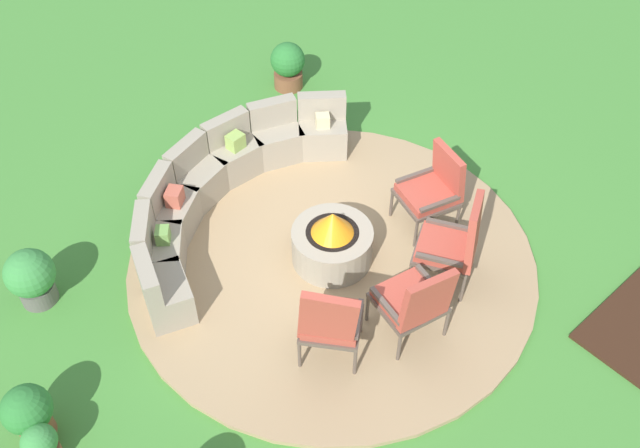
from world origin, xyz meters
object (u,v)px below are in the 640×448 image
lounge_chair_back_left (455,242)px  lounge_chair_back_right (434,187)px  fire_pit (332,241)px  lounge_chair_front_right (415,301)px  lounge_chair_front_left (330,321)px  curved_stone_bench (221,188)px  potted_plant_4 (29,413)px  potted_plant_0 (31,276)px  potted_plant_1 (288,64)px  potted_plant_3 (42,446)px

lounge_chair_back_left → lounge_chair_back_right: (0.49, 0.73, -0.04)m
fire_pit → lounge_chair_back_right: 1.31m
lounge_chair_front_right → lounge_chair_back_right: (1.34, 0.95, -0.00)m
lounge_chair_front_left → lounge_chair_front_right: lounge_chair_front_left is taller
curved_stone_bench → potted_plant_4: size_ratio=5.53×
fire_pit → potted_plant_0: (-2.68, 1.70, 0.05)m
lounge_chair_back_left → potted_plant_4: lounge_chair_back_left is taller
lounge_chair_front_right → potted_plant_4: bearing=166.3°
lounge_chair_front_left → lounge_chair_back_left: (1.64, -0.13, -0.01)m
fire_pit → lounge_chair_front_right: 1.31m
fire_pit → potted_plant_0: bearing=147.6°
lounge_chair_front_left → fire_pit: bearing=97.2°
lounge_chair_front_right → potted_plant_0: lounge_chair_front_right is taller
curved_stone_bench → lounge_chair_back_right: bearing=-47.3°
potted_plant_1 → potted_plant_4: bearing=-153.6°
potted_plant_1 → potted_plant_4: (-5.22, -2.60, -0.02)m
fire_pit → potted_plant_3: (-3.48, -0.04, -0.06)m
lounge_chair_front_right → potted_plant_3: size_ratio=2.03×
lounge_chair_front_right → potted_plant_3: lounge_chair_front_right is taller
lounge_chair_front_left → potted_plant_3: size_ratio=2.28×
fire_pit → lounge_chair_back_left: size_ratio=0.77×
fire_pit → curved_stone_bench: 1.52m
potted_plant_0 → lounge_chair_back_right: bearing=-27.4°
lounge_chair_back_right → potted_plant_3: 4.74m
fire_pit → potted_plant_1: bearing=58.0°
potted_plant_1 → lounge_chair_back_right: bearing=-99.8°
fire_pit → lounge_chair_front_right: size_ratio=0.86×
potted_plant_1 → potted_plant_3: 6.03m
fire_pit → potted_plant_1: size_ratio=1.29×
lounge_chair_front_left → lounge_chair_front_right: (0.80, -0.35, -0.04)m
curved_stone_bench → potted_plant_0: size_ratio=5.19×
curved_stone_bench → potted_plant_0: bearing=174.0°
lounge_chair_back_right → potted_plant_3: bearing=102.3°
lounge_chair_front_right → potted_plant_1: lounge_chair_front_right is taller
lounge_chair_front_right → potted_plant_1: (1.89, 4.15, -0.22)m
potted_plant_0 → potted_plant_3: 1.92m
lounge_chair_front_left → lounge_chair_front_right: 0.87m
fire_pit → lounge_chair_back_left: 1.33m
lounge_chair_back_right → potted_plant_4: (-4.66, 0.61, -0.23)m
lounge_chair_front_right → lounge_chair_back_left: 0.87m
potted_plant_1 → lounge_chair_front_left: bearing=-125.3°
potted_plant_3 → potted_plant_4: size_ratio=0.79×
potted_plant_4 → curved_stone_bench: bearing=21.6°
curved_stone_bench → fire_pit: bearing=-74.1°
lounge_chair_back_right → potted_plant_0: 4.42m
lounge_chair_front_left → lounge_chair_back_left: bearing=46.6°
lounge_chair_front_left → potted_plant_0: lounge_chair_front_left is taller
lounge_chair_front_right → potted_plant_4: (-3.33, 1.56, -0.24)m
lounge_chair_front_left → potted_plant_4: (-2.53, 1.21, -0.28)m
lounge_chair_front_left → curved_stone_bench: bearing=129.7°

